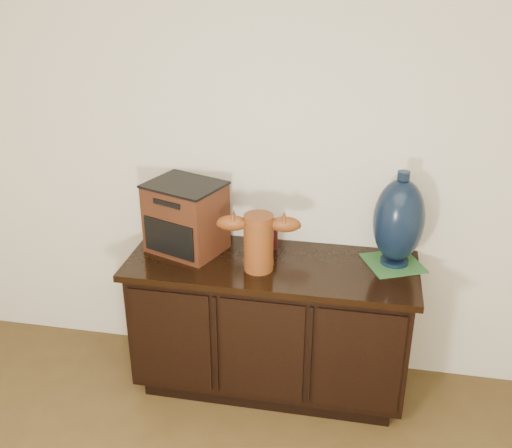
% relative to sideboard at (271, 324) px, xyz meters
% --- Properties ---
extents(sideboard, '(1.46, 0.56, 0.75)m').
position_rel_sideboard_xyz_m(sideboard, '(0.00, 0.00, 0.00)').
color(sideboard, black).
rests_on(sideboard, ground).
extents(terracotta_vessel, '(0.41, 0.17, 0.29)m').
position_rel_sideboard_xyz_m(terracotta_vessel, '(-0.05, -0.07, 0.53)').
color(terracotta_vessel, brown).
rests_on(terracotta_vessel, sideboard).
extents(tv_radio, '(0.45, 0.40, 0.37)m').
position_rel_sideboard_xyz_m(tv_radio, '(-0.46, 0.07, 0.55)').
color(tv_radio, '#431F10').
rests_on(tv_radio, sideboard).
extents(green_mat, '(0.34, 0.34, 0.01)m').
position_rel_sideboard_xyz_m(green_mat, '(0.60, 0.11, 0.37)').
color(green_mat, '#2D652E').
rests_on(green_mat, sideboard).
extents(lamp_base, '(0.33, 0.33, 0.48)m').
position_rel_sideboard_xyz_m(lamp_base, '(0.61, 0.11, 0.61)').
color(lamp_base, black).
rests_on(lamp_base, green_mat).
extents(spray_can, '(0.05, 0.05, 0.16)m').
position_rel_sideboard_xyz_m(spray_can, '(-0.02, 0.16, 0.45)').
color(spray_can, maroon).
rests_on(spray_can, sideboard).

